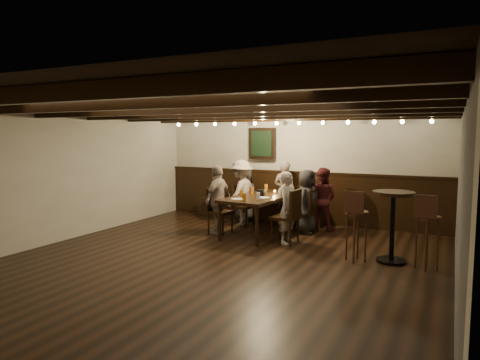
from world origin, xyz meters
The scene contains 27 objects.
room centered at (-0.29, 2.21, 1.07)m, with size 7.00×7.00×7.00m.
dining_table centered at (-0.20, 2.05, 0.70)m, with size 1.05×2.08×0.76m.
chair_left_near centered at (-0.89, 2.55, 0.27)m, with size 0.42×0.42×0.87m.
chair_left_far centered at (-0.95, 1.65, 0.28)m, with size 0.44×0.44×0.90m.
chair_right_near centered at (0.55, 2.45, 0.27)m, with size 0.43×0.43×0.88m.
chair_right_far centered at (0.49, 1.55, 0.30)m, with size 0.47×0.47×0.97m.
person_bench_left centered at (-1.04, 3.01, 0.60)m, with size 0.58×0.38×1.19m, color #262629.
person_bench_centre centered at (-0.13, 3.10, 0.69)m, with size 0.51×0.33×1.39m, color gray.
person_bench_right centered at (0.76, 2.89, 0.64)m, with size 0.62×0.49×1.29m, color #511C20.
person_left_near centered at (-0.92, 2.55, 0.71)m, with size 0.91×0.53×1.42m, color gray.
person_left_far centered at (-0.98, 1.66, 0.68)m, with size 0.79×0.33×1.36m, color gray.
person_right_near centered at (0.58, 2.45, 0.63)m, with size 0.62×0.40×1.27m, color black.
person_right_far centered at (0.52, 1.55, 0.65)m, with size 0.47×0.31×1.29m, color #B7A99B.
pint_a centered at (-0.43, 2.77, 0.83)m, with size 0.07×0.07×0.14m, color #BF7219.
pint_b centered at (0.09, 2.68, 0.83)m, with size 0.07×0.07×0.14m, color #BF7219.
pint_c centered at (-0.49, 2.17, 0.83)m, with size 0.07×0.07×0.14m, color #BF7219.
pint_d centered at (0.11, 2.23, 0.83)m, with size 0.07×0.07×0.14m, color silver.
pint_e centered at (-0.45, 1.62, 0.83)m, with size 0.07×0.07×0.14m, color #BF7219.
pint_f centered at (-0.04, 1.49, 0.83)m, with size 0.07×0.07×0.14m, color silver.
pint_g centered at (-0.21, 1.25, 0.83)m, with size 0.07×0.07×0.14m, color #BF7219.
plate_near centered at (-0.40, 1.36, 0.76)m, with size 0.24×0.24×0.01m, color white.
plate_far centered at (-0.04, 1.74, 0.76)m, with size 0.24×0.24×0.01m, color white.
condiment_caddy centered at (-0.21, 2.00, 0.82)m, with size 0.15×0.10×0.12m, color black.
candle centered at (-0.06, 2.34, 0.78)m, with size 0.05×0.05×0.05m, color beige.
high_top_table centered at (2.35, 1.17, 0.72)m, with size 0.62×0.62×1.09m.
bar_stool_left centered at (1.85, 0.96, 0.41)m, with size 0.35×0.37×1.11m.
bar_stool_right centered at (2.85, 1.01, 0.41)m, with size 0.36×0.38×1.11m.
Camera 1 is at (3.15, -5.59, 1.94)m, focal length 32.00 mm.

